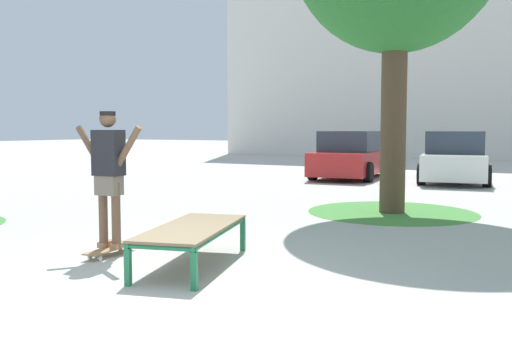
# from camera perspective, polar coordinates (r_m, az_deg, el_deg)

# --- Properties ---
(ground_plane) EXTENTS (120.00, 120.00, 0.00)m
(ground_plane) POSITION_cam_1_polar(r_m,az_deg,el_deg) (5.77, -11.28, -11.59)
(ground_plane) COLOR #B7B5AD
(skate_box) EXTENTS (1.24, 2.03, 0.46)m
(skate_box) POSITION_cam_1_polar(r_m,az_deg,el_deg) (6.45, -6.49, -6.07)
(skate_box) COLOR #237A4C
(skate_box) RESTS_ON ground
(skateboard) EXTENTS (0.25, 0.81, 0.09)m
(skateboard) POSITION_cam_1_polar(r_m,az_deg,el_deg) (7.23, -14.63, -7.78)
(skateboard) COLOR #9E754C
(skateboard) RESTS_ON ground
(skater) EXTENTS (1.00, 0.30, 1.69)m
(skater) POSITION_cam_1_polar(r_m,az_deg,el_deg) (7.09, -14.77, 0.11)
(skater) COLOR brown
(skater) RESTS_ON skateboard
(grass_patch_mid_back) EXTENTS (3.14, 3.14, 0.01)m
(grass_patch_mid_back) POSITION_cam_1_polar(r_m,az_deg,el_deg) (10.86, 13.67, -4.14)
(grass_patch_mid_back) COLOR #47893D
(grass_patch_mid_back) RESTS_ON ground
(car_red) EXTENTS (2.21, 4.34, 1.50)m
(car_red) POSITION_cam_1_polar(r_m,az_deg,el_deg) (18.13, 9.61, 1.43)
(car_red) COLOR red
(car_red) RESTS_ON ground
(car_white) EXTENTS (2.35, 4.40, 1.50)m
(car_white) POSITION_cam_1_polar(r_m,az_deg,el_deg) (17.50, 19.63, 1.14)
(car_white) COLOR silver
(car_white) RESTS_ON ground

